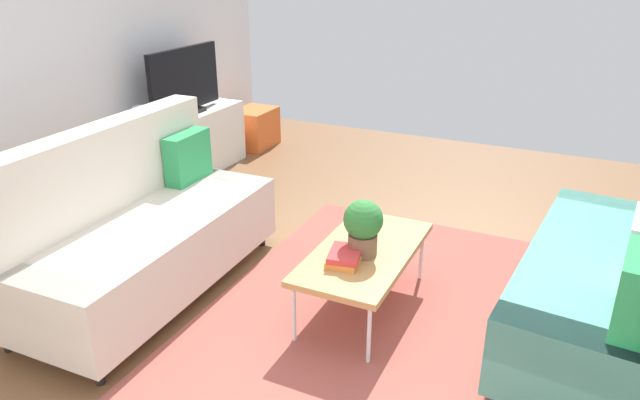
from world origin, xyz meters
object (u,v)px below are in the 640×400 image
(tv_console, at_px, (189,144))
(storage_trunk, at_px, (255,128))
(bottle_2, at_px, (176,109))
(table_book_0, at_px, (345,259))
(couch_beige, at_px, (140,228))
(bottle_0, at_px, (162,112))
(bottle_1, at_px, (170,113))
(couch_green, at_px, (621,276))
(tv, at_px, (185,82))
(coffee_table, at_px, (364,254))
(vase_0, at_px, (141,117))
(potted_plant, at_px, (363,225))

(tv_console, relative_size, storage_trunk, 2.69)
(tv_console, relative_size, bottle_2, 7.64)
(storage_trunk, distance_m, table_book_0, 3.69)
(tv_console, bearing_deg, couch_beige, -150.69)
(bottle_0, relative_size, bottle_2, 1.23)
(storage_trunk, bearing_deg, couch_beige, -162.04)
(bottle_0, relative_size, bottle_1, 1.47)
(couch_green, height_order, tv, tv)
(table_book_0, bearing_deg, bottle_2, 57.45)
(bottle_0, bearing_deg, couch_green, -102.55)
(tv_console, bearing_deg, bottle_1, -172.18)
(bottle_1, bearing_deg, table_book_0, -120.77)
(coffee_table, distance_m, bottle_0, 2.74)
(storage_trunk, height_order, bottle_2, bottle_2)
(table_book_0, height_order, bottle_1, bottle_1)
(bottle_0, xyz_separation_m, bottle_1, (0.10, 0.00, -0.04))
(vase_0, bearing_deg, potted_plant, -111.62)
(tv_console, distance_m, potted_plant, 2.99)
(couch_green, distance_m, coffee_table, 1.45)
(vase_0, bearing_deg, coffee_table, -110.52)
(couch_green, height_order, coffee_table, couch_green)
(couch_beige, xyz_separation_m, tv_console, (1.92, 1.08, -0.12))
(coffee_table, height_order, bottle_1, bottle_1)
(coffee_table, height_order, bottle_0, bottle_0)
(couch_green, relative_size, storage_trunk, 3.79)
(bottle_2, bearing_deg, bottle_1, 180.00)
(potted_plant, relative_size, bottle_0, 1.56)
(coffee_table, relative_size, bottle_1, 7.14)
(couch_green, bearing_deg, bottle_1, 81.25)
(coffee_table, bearing_deg, tv, 58.25)
(table_book_0, height_order, bottle_0, bottle_0)
(tv_console, relative_size, bottle_1, 9.09)
(couch_green, xyz_separation_m, coffee_table, (-0.28, 1.42, -0.05))
(storage_trunk, height_order, vase_0, vase_0)
(vase_0, height_order, bottle_1, vase_0)
(couch_green, height_order, storage_trunk, couch_green)
(tv, distance_m, potted_plant, 2.98)
(vase_0, xyz_separation_m, bottle_2, (0.39, -0.09, -0.01))
(bottle_0, bearing_deg, couch_beige, -145.77)
(tv, relative_size, bottle_0, 4.43)
(storage_trunk, xyz_separation_m, vase_0, (-1.68, 0.15, 0.52))
(bottle_0, height_order, bottle_2, bottle_0)
(tv, height_order, storage_trunk, tv)
(tv_console, bearing_deg, bottle_0, -174.22)
(storage_trunk, bearing_deg, table_book_0, -140.24)
(couch_green, bearing_deg, bottle_2, 79.82)
(bottle_2, bearing_deg, tv_console, 11.99)
(table_book_0, relative_size, bottle_1, 1.56)
(couch_green, relative_size, bottle_1, 12.78)
(vase_0, relative_size, bottle_1, 1.26)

